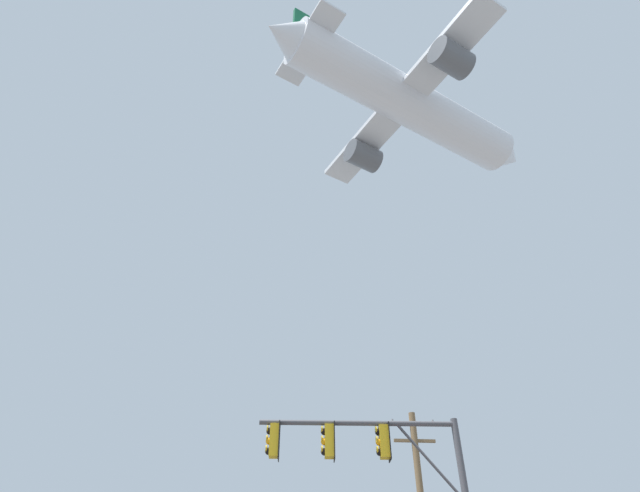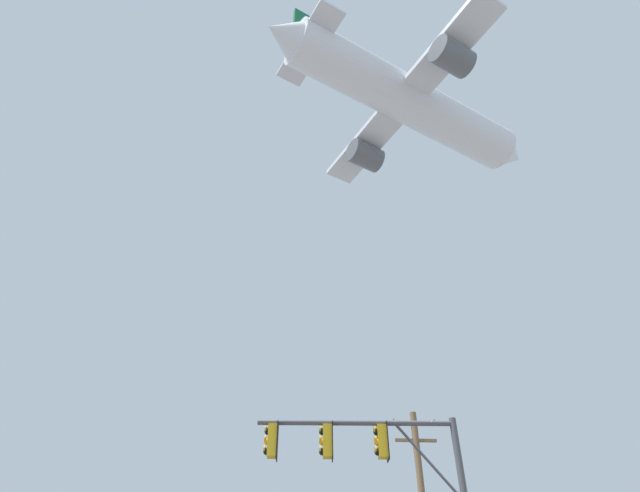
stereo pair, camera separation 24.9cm
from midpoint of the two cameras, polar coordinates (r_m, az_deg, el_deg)
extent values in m
cylinder|color=#4C4C51|center=(15.78, 4.49, -19.16)|extent=(5.72, 0.35, 0.15)
cylinder|color=#4C4C51|center=(15.80, 12.53, -22.48)|extent=(1.78, 0.14, 2.16)
cube|color=gold|center=(15.58, -4.87, -20.93)|extent=(0.27, 0.33, 0.90)
cylinder|color=gold|center=(15.73, -4.77, -19.15)|extent=(0.05, 0.05, 0.12)
cube|color=black|center=(15.58, -4.32, -20.95)|extent=(0.04, 0.46, 1.04)
sphere|color=black|center=(15.67, -5.38, -19.96)|extent=(0.20, 0.20, 0.20)
cylinder|color=gold|center=(15.69, -5.61, -19.75)|extent=(0.05, 0.21, 0.21)
sphere|color=orange|center=(15.59, -5.44, -20.95)|extent=(0.20, 0.20, 0.20)
cylinder|color=gold|center=(15.61, -5.68, -20.73)|extent=(0.05, 0.21, 0.21)
sphere|color=black|center=(15.51, -5.50, -21.94)|extent=(0.20, 0.20, 0.20)
cylinder|color=gold|center=(15.54, -5.75, -21.71)|extent=(0.05, 0.21, 0.21)
cube|color=gold|center=(15.57, 1.33, -21.03)|extent=(0.27, 0.33, 0.90)
cylinder|color=gold|center=(15.72, 1.30, -19.24)|extent=(0.05, 0.05, 0.12)
cube|color=black|center=(15.57, 1.88, -21.02)|extent=(0.04, 0.46, 1.04)
sphere|color=black|center=(15.64, 0.75, -20.08)|extent=(0.20, 0.20, 0.20)
cylinder|color=gold|center=(15.66, 0.50, -19.87)|extent=(0.05, 0.21, 0.21)
sphere|color=orange|center=(15.56, 0.76, -21.06)|extent=(0.20, 0.20, 0.20)
cylinder|color=gold|center=(15.57, 0.50, -20.85)|extent=(0.05, 0.21, 0.21)
sphere|color=black|center=(15.48, 0.77, -22.06)|extent=(0.20, 0.20, 0.20)
cylinder|color=gold|center=(15.50, 0.51, -21.84)|extent=(0.05, 0.21, 0.21)
cube|color=gold|center=(15.71, 7.48, -20.90)|extent=(0.27, 0.33, 0.90)
cylinder|color=gold|center=(15.86, 7.32, -19.13)|extent=(0.05, 0.05, 0.12)
cube|color=black|center=(15.73, 8.02, -20.88)|extent=(0.04, 0.46, 1.04)
sphere|color=black|center=(15.77, 6.84, -19.98)|extent=(0.20, 0.20, 0.20)
cylinder|color=gold|center=(15.78, 6.57, -19.78)|extent=(0.05, 0.21, 0.21)
sphere|color=orange|center=(15.69, 6.92, -20.95)|extent=(0.20, 0.20, 0.20)
cylinder|color=gold|center=(15.70, 6.65, -20.75)|extent=(0.05, 0.21, 0.21)
sphere|color=black|center=(15.61, 7.00, -21.94)|extent=(0.20, 0.20, 0.20)
cylinder|color=gold|center=(15.62, 6.73, -21.74)|extent=(0.05, 0.21, 0.21)
cube|color=brown|center=(23.93, 10.80, -18.99)|extent=(2.20, 0.12, 0.12)
cube|color=brown|center=(23.73, 11.00, -20.59)|extent=(1.80, 0.12, 0.12)
cylinder|color=gray|center=(23.78, 8.54, -18.80)|extent=(0.10, 0.10, 0.18)
cylinder|color=gray|center=(24.18, 12.95, -18.62)|extent=(0.10, 0.10, 0.18)
cylinder|color=white|center=(43.45, 9.99, 15.73)|extent=(20.06, 12.78, 3.68)
cone|color=white|center=(49.63, 20.53, 9.57)|extent=(3.85, 4.27, 3.49)
cone|color=white|center=(39.74, -3.98, 22.60)|extent=(3.48, 3.83, 3.13)
cube|color=silver|center=(42.76, 9.45, 15.63)|extent=(11.23, 18.51, 0.41)
cylinder|color=#595B60|center=(44.58, 5.21, 10.06)|extent=(3.40, 3.11, 2.07)
cylinder|color=#595B60|center=(39.80, 14.76, 19.82)|extent=(3.40, 3.11, 2.07)
cube|color=#0C5933|center=(42.07, -0.69, 22.62)|extent=(2.98, 1.73, 4.37)
cube|color=silver|center=(40.53, -1.01, 21.54)|extent=(5.01, 7.07, 0.23)
camera|label=1|loc=(0.12, -89.70, -0.23)|focal=28.57mm
camera|label=2|loc=(0.12, 90.30, 0.23)|focal=28.57mm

